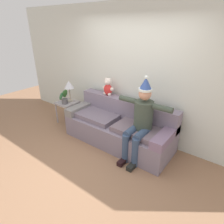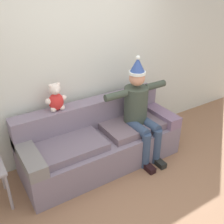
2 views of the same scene
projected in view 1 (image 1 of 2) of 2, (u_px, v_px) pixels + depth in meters
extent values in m
plane|color=#93694C|center=(85.00, 167.00, 3.38)|extent=(10.00, 10.00, 0.00)
cube|color=silver|center=(134.00, 74.00, 3.94)|extent=(7.00, 0.10, 2.70)
cube|color=slate|center=(118.00, 133.00, 4.00)|extent=(2.26, 0.86, 0.45)
cube|color=gray|center=(127.00, 109.00, 4.04)|extent=(2.26, 0.24, 0.42)
cube|color=slate|center=(82.00, 108.00, 4.43)|extent=(0.22, 0.86, 0.16)
cube|color=slate|center=(166.00, 136.00, 3.32)|extent=(0.22, 0.86, 0.16)
cube|color=slate|center=(97.00, 115.00, 4.13)|extent=(0.90, 0.60, 0.10)
cube|color=slate|center=(139.00, 130.00, 3.57)|extent=(0.90, 0.60, 0.10)
cylinder|color=#3B463A|center=(143.00, 115.00, 3.43)|extent=(0.34, 0.34, 0.52)
sphere|color=tan|center=(145.00, 94.00, 3.26)|extent=(0.22, 0.22, 0.22)
cylinder|color=white|center=(145.00, 90.00, 3.23)|extent=(0.23, 0.23, 0.04)
cone|color=#324C94|center=(146.00, 83.00, 3.19)|extent=(0.21, 0.21, 0.20)
sphere|color=white|center=(146.00, 77.00, 3.14)|extent=(0.06, 0.06, 0.06)
cylinder|color=#344765|center=(132.00, 131.00, 3.45)|extent=(0.14, 0.40, 0.14)
cylinder|color=#344765|center=(125.00, 149.00, 3.42)|extent=(0.13, 0.13, 0.55)
cube|color=black|center=(123.00, 161.00, 3.46)|extent=(0.10, 0.24, 0.08)
cylinder|color=#344765|center=(142.00, 134.00, 3.34)|extent=(0.14, 0.40, 0.14)
cylinder|color=#344765|center=(135.00, 153.00, 3.31)|extent=(0.13, 0.13, 0.55)
cube|color=black|center=(132.00, 166.00, 3.35)|extent=(0.10, 0.24, 0.08)
cylinder|color=#3B463A|center=(128.00, 99.00, 3.53)|extent=(0.34, 0.10, 0.10)
cylinder|color=#3B463A|center=(163.00, 108.00, 3.15)|extent=(0.34, 0.10, 0.10)
ellipsoid|color=red|center=(108.00, 90.00, 4.18)|extent=(0.20, 0.16, 0.24)
sphere|color=silver|center=(108.00, 82.00, 4.10)|extent=(0.15, 0.15, 0.15)
sphere|color=silver|center=(106.00, 83.00, 4.06)|extent=(0.07, 0.07, 0.07)
sphere|color=silver|center=(106.00, 79.00, 4.11)|extent=(0.05, 0.05, 0.05)
sphere|color=silver|center=(110.00, 80.00, 4.05)|extent=(0.05, 0.05, 0.05)
sphere|color=silver|center=(104.00, 87.00, 4.22)|extent=(0.08, 0.08, 0.08)
sphere|color=silver|center=(105.00, 93.00, 4.22)|extent=(0.08, 0.08, 0.08)
sphere|color=silver|center=(112.00, 89.00, 4.11)|extent=(0.08, 0.08, 0.08)
sphere|color=silver|center=(109.00, 94.00, 4.16)|extent=(0.08, 0.08, 0.08)
cube|color=#9C959B|center=(67.00, 103.00, 4.73)|extent=(0.46, 0.46, 0.03)
cylinder|color=#9C959B|center=(57.00, 113.00, 4.81)|extent=(0.04, 0.04, 0.52)
cylinder|color=#9C959B|center=(67.00, 118.00, 4.59)|extent=(0.04, 0.04, 0.52)
cylinder|color=#9C959B|center=(69.00, 108.00, 5.09)|extent=(0.04, 0.04, 0.52)
cylinder|color=#9C959B|center=(79.00, 112.00, 4.87)|extent=(0.04, 0.04, 0.52)
cylinder|color=#B2A893|center=(70.00, 101.00, 4.77)|extent=(0.14, 0.14, 0.03)
cylinder|color=#BCA890|center=(70.00, 94.00, 4.70)|extent=(0.02, 0.02, 0.31)
cone|color=silver|center=(69.00, 84.00, 4.59)|extent=(0.24, 0.24, 0.18)
cylinder|color=#5A575B|center=(65.00, 101.00, 4.60)|extent=(0.14, 0.14, 0.12)
ellipsoid|color=#2A5725|center=(65.00, 93.00, 4.43)|extent=(0.14, 0.12, 0.19)
ellipsoid|color=#246029|center=(64.00, 94.00, 4.58)|extent=(0.14, 0.12, 0.19)
ellipsoid|color=#2A6036|center=(61.00, 96.00, 4.50)|extent=(0.14, 0.15, 0.19)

